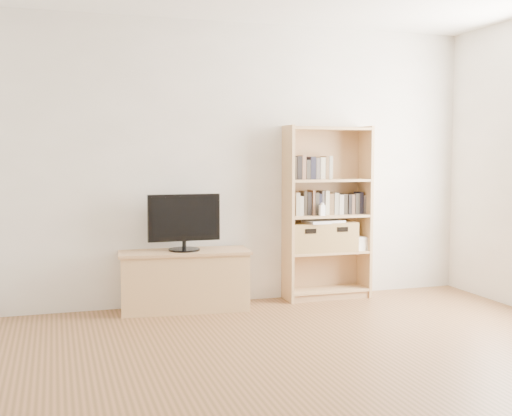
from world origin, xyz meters
name	(u,v)px	position (x,y,z in m)	size (l,w,h in m)	color
floor	(367,392)	(0.00, 0.00, 0.00)	(4.50, 5.00, 0.01)	brown
back_wall	(245,164)	(0.00, 2.50, 1.30)	(4.50, 0.02, 2.60)	beige
tv_stand	(185,282)	(-0.63, 2.29, 0.26)	(1.11, 0.42, 0.51)	tan
bookshelf	(327,213)	(0.78, 2.35, 0.83)	(0.83, 0.29, 1.66)	tan
television	(184,222)	(-0.63, 2.29, 0.79)	(0.64, 0.05, 0.50)	black
books_row_mid	(327,203)	(0.78, 2.37, 0.92)	(0.79, 0.15, 0.21)	brown
books_row_upper	(309,168)	(0.59, 2.37, 1.26)	(0.41, 0.15, 0.22)	brown
baby_monitor	(322,210)	(0.68, 2.26, 0.86)	(0.05, 0.03, 0.10)	white
basket_left	(306,238)	(0.56, 2.35, 0.60)	(0.33, 0.27, 0.27)	#A28449
basket_right	(337,236)	(0.88, 2.35, 0.60)	(0.34, 0.28, 0.28)	#A28449
laptop	(323,221)	(0.73, 2.33, 0.75)	(0.35, 0.25, 0.03)	silver
magazine_stack	(354,244)	(1.06, 2.35, 0.51)	(0.16, 0.23, 0.11)	beige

